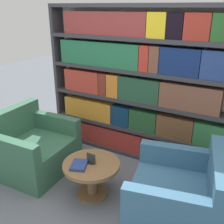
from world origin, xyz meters
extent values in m
plane|color=slate|center=(0.00, 0.00, 0.00)|extent=(14.00, 14.00, 0.00)
cube|color=silver|center=(0.00, 1.44, 1.05)|extent=(2.71, 0.05, 2.10)
cube|color=#333338|center=(-1.33, 1.31, 1.05)|extent=(0.05, 0.30, 2.10)
cube|color=#333338|center=(0.00, 1.31, 0.03)|extent=(2.61, 0.30, 0.05)
cube|color=#333338|center=(0.00, 1.31, 0.42)|extent=(2.61, 0.30, 0.05)
cube|color=#333338|center=(0.00, 1.31, 0.84)|extent=(2.61, 0.30, 0.05)
cube|color=#333338|center=(0.00, 1.31, 1.26)|extent=(2.61, 0.30, 0.05)
cube|color=#333338|center=(0.00, 1.31, 1.68)|extent=(2.61, 0.30, 0.05)
cube|color=#333338|center=(0.00, 1.31, 2.07)|extent=(2.61, 0.30, 0.05)
cube|color=#9F2D27|center=(-0.45, 1.29, 0.20)|extent=(1.15, 0.20, 0.30)
cube|color=red|center=(0.32, 1.29, 0.20)|extent=(0.38, 0.20, 0.30)
cube|color=#A6291C|center=(0.89, 1.29, 0.20)|extent=(0.73, 0.20, 0.30)
cube|color=orange|center=(-0.78, 1.29, 0.59)|extent=(0.83, 0.20, 0.29)
cube|color=navy|center=(-0.22, 1.29, 0.59)|extent=(0.28, 0.20, 0.29)
cube|color=#224E29|center=(0.13, 1.29, 0.59)|extent=(0.39, 0.20, 0.29)
cube|color=brown|center=(0.58, 1.29, 0.59)|extent=(0.48, 0.20, 0.29)
cube|color=#2E6F3F|center=(1.02, 1.29, 0.59)|extent=(0.40, 0.20, 0.29)
cube|color=#B4382B|center=(-0.87, 1.29, 1.03)|extent=(0.60, 0.20, 0.32)
cube|color=maroon|center=(-0.50, 1.29, 1.03)|extent=(0.12, 0.20, 0.32)
cube|color=orange|center=(-0.34, 1.29, 1.03)|extent=(0.18, 0.20, 0.32)
cube|color=#224B34|center=(0.05, 1.29, 1.03)|extent=(0.58, 0.20, 0.32)
cube|color=brown|center=(0.72, 1.29, 1.03)|extent=(0.74, 0.20, 0.32)
cube|color=#246A45|center=(-0.58, 1.29, 1.45)|extent=(1.24, 0.20, 0.33)
cube|color=#B83025|center=(0.11, 1.29, 1.45)|extent=(0.13, 0.20, 0.33)
cube|color=brown|center=(0.25, 1.29, 1.45)|extent=(0.13, 0.20, 0.33)
cube|color=navy|center=(0.56, 1.29, 1.45)|extent=(0.48, 0.20, 0.33)
cube|color=navy|center=(1.00, 1.29, 1.45)|extent=(0.39, 0.20, 0.33)
cube|color=maroon|center=(-0.49, 1.29, 1.85)|extent=(1.23, 0.20, 0.30)
cube|color=gold|center=(0.25, 1.29, 1.85)|extent=(0.24, 0.20, 0.30)
cube|color=black|center=(0.47, 1.29, 1.85)|extent=(0.19, 0.20, 0.30)
cube|color=maroon|center=(0.72, 1.29, 1.85)|extent=(0.29, 0.20, 0.30)
cube|color=#336047|center=(-1.00, 0.29, 0.21)|extent=(0.91, 0.97, 0.41)
cube|color=#336047|center=(-1.36, 0.27, 0.61)|extent=(0.18, 0.94, 0.41)
cube|color=#336047|center=(-0.91, -0.11, 0.53)|extent=(0.73, 0.15, 0.24)
cube|color=#336047|center=(-0.95, 0.70, 0.53)|extent=(0.73, 0.15, 0.24)
cube|color=#386684|center=(0.89, 0.29, 0.21)|extent=(1.04, 1.10, 0.41)
cube|color=#386684|center=(1.25, 0.36, 0.61)|extent=(0.33, 0.94, 0.41)
cube|color=#386684|center=(0.74, 0.67, 0.53)|extent=(0.74, 0.27, 0.24)
cube|color=#386684|center=(0.91, -0.12, 0.53)|extent=(0.74, 0.27, 0.24)
cylinder|color=brown|center=(-0.05, 0.22, 0.19)|extent=(0.12, 0.12, 0.39)
cylinder|color=brown|center=(-0.05, 0.22, 0.01)|extent=(0.36, 0.36, 0.03)
cylinder|color=brown|center=(-0.05, 0.22, 0.41)|extent=(0.65, 0.65, 0.04)
cube|color=black|center=(-0.05, 0.22, 0.43)|extent=(0.07, 0.06, 0.01)
cube|color=#2D2D2D|center=(-0.05, 0.22, 0.49)|extent=(0.11, 0.01, 0.12)
cube|color=navy|center=(-0.13, 0.10, 0.44)|extent=(0.23, 0.26, 0.03)
camera|label=1|loc=(1.39, -1.84, 2.07)|focal=42.00mm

